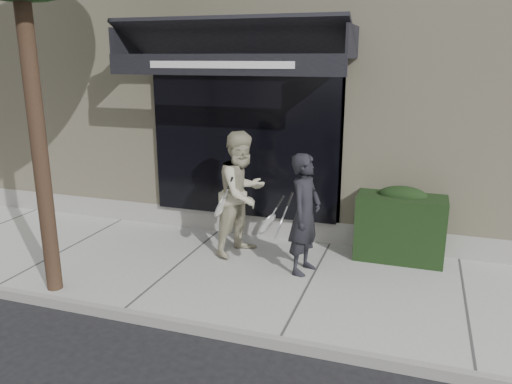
% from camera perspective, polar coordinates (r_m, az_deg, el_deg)
% --- Properties ---
extents(ground, '(80.00, 80.00, 0.00)m').
position_cam_1_polar(ground, '(7.10, 6.19, -10.95)').
color(ground, black).
rests_on(ground, ground).
extents(sidewalk, '(20.00, 3.00, 0.12)m').
position_cam_1_polar(sidewalk, '(7.07, 6.20, -10.52)').
color(sidewalk, '#969691').
rests_on(sidewalk, ground).
extents(curb, '(20.00, 0.10, 0.14)m').
position_cam_1_polar(curb, '(5.75, 2.70, -16.86)').
color(curb, gray).
rests_on(curb, ground).
extents(building_facade, '(14.30, 8.04, 5.64)m').
position_cam_1_polar(building_facade, '(11.28, 12.17, 12.93)').
color(building_facade, '#BFB392').
rests_on(building_facade, ground).
extents(hedge, '(1.30, 0.70, 1.14)m').
position_cam_1_polar(hedge, '(7.89, 16.16, -3.59)').
color(hedge, black).
rests_on(hedge, sidewalk).
extents(pedestrian_front, '(0.87, 0.84, 1.73)m').
position_cam_1_polar(pedestrian_front, '(7.03, 5.57, -2.55)').
color(pedestrian_front, black).
rests_on(pedestrian_front, sidewalk).
extents(pedestrian_back, '(1.03, 1.15, 1.93)m').
position_cam_1_polar(pedestrian_back, '(7.67, -1.60, -0.17)').
color(pedestrian_back, '#B4AD90').
rests_on(pedestrian_back, sidewalk).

